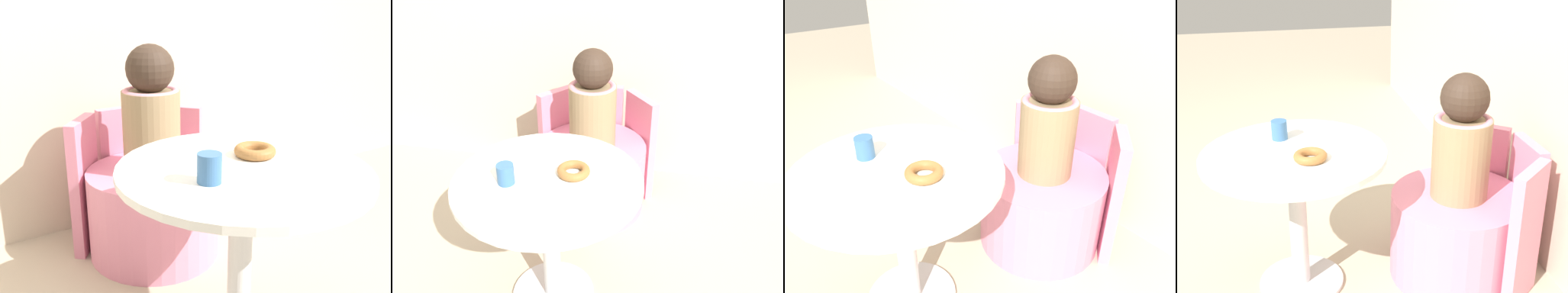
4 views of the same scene
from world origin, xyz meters
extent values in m
cylinder|color=silver|center=(-0.05, -0.04, 0.33)|extent=(0.08, 0.08, 0.61)
cylinder|color=white|center=(-0.05, -0.04, 0.65)|extent=(0.78, 0.78, 0.02)
cylinder|color=pink|center=(0.01, 0.67, 0.20)|extent=(0.60, 0.60, 0.41)
cube|color=pink|center=(0.01, 1.00, 0.32)|extent=(0.26, 0.05, 0.63)
cube|color=pink|center=(0.26, 0.88, 0.32)|extent=(0.20, 0.23, 0.63)
cube|color=pink|center=(-0.24, 0.88, 0.32)|extent=(0.20, 0.23, 0.63)
cylinder|color=#937A56|center=(0.01, 0.67, 0.59)|extent=(0.25, 0.25, 0.36)
torus|color=pink|center=(0.01, 0.67, 0.76)|extent=(0.25, 0.25, 0.04)
sphere|color=#38281E|center=(0.01, 0.67, 0.86)|extent=(0.21, 0.21, 0.21)
torus|color=#9E6633|center=(0.05, 0.02, 0.68)|extent=(0.14, 0.14, 0.04)
cylinder|color=#386699|center=(-0.20, -0.09, 0.70)|extent=(0.07, 0.07, 0.08)
camera|label=1|loc=(-0.87, -1.06, 1.14)|focal=42.00mm
camera|label=2|loc=(0.39, -1.49, 1.71)|focal=42.00mm
camera|label=3|loc=(1.05, -0.50, 1.38)|focal=35.00mm
camera|label=4|loc=(2.03, -0.15, 1.57)|focal=50.00mm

